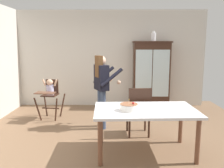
{
  "coord_description": "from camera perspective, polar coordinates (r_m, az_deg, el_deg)",
  "views": [
    {
      "loc": [
        0.11,
        -3.98,
        1.75
      ],
      "look_at": [
        0.06,
        0.7,
        0.95
      ],
      "focal_mm": 37.12,
      "sensor_mm": 36.0,
      "label": 1
    }
  ],
  "objects": [
    {
      "name": "adult_person",
      "position": [
        4.8,
        -2.53,
        0.31
      ],
      "size": [
        0.65,
        0.64,
        1.53
      ],
      "rotation": [
        0.0,
        0.0,
        2.02
      ],
      "color": "#3D4C6B",
      "rests_on": "ground_plane"
    },
    {
      "name": "ground_plane",
      "position": [
        4.35,
        -0.96,
        -14.02
      ],
      "size": [
        6.24,
        6.24,
        0.0
      ],
      "primitive_type": "plane",
      "color": "brown"
    },
    {
      "name": "dining_chair_far_side",
      "position": [
        4.44,
        6.63,
        -5.97
      ],
      "size": [
        0.47,
        0.47,
        0.96
      ],
      "rotation": [
        0.0,
        0.0,
        3.2
      ],
      "color": "#382116",
      "rests_on": "ground_plane"
    },
    {
      "name": "dining_table",
      "position": [
        3.76,
        8.18,
        -7.39
      ],
      "size": [
        1.65,
        1.02,
        0.74
      ],
      "color": "silver",
      "rests_on": "ground_plane"
    },
    {
      "name": "china_cabinet",
      "position": [
        6.48,
        9.57,
        2.24
      ],
      "size": [
        1.04,
        0.48,
        1.84
      ],
      "color": "#382116",
      "rests_on": "ground_plane"
    },
    {
      "name": "high_chair_with_toddler",
      "position": [
        5.66,
        -15.04,
        -1.82
      ],
      "size": [
        0.64,
        0.73,
        0.95
      ],
      "rotation": [
        0.0,
        0.0,
        -0.12
      ],
      "color": "#382116",
      "rests_on": "ground_plane"
    },
    {
      "name": "birthday_cake",
      "position": [
        3.61,
        4.19,
        -5.69
      ],
      "size": [
        0.28,
        0.28,
        0.19
      ],
      "color": "white",
      "rests_on": "dining_table"
    },
    {
      "name": "wall_back",
      "position": [
        6.63,
        -0.38,
        6.23
      ],
      "size": [
        5.32,
        0.06,
        2.7
      ],
      "primitive_type": "cube",
      "color": "beige",
      "rests_on": "ground_plane"
    },
    {
      "name": "ceramic_vase",
      "position": [
        6.44,
        10.17,
        11.39
      ],
      "size": [
        0.13,
        0.13,
        0.27
      ],
      "color": "white",
      "rests_on": "china_cabinet"
    }
  ]
}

